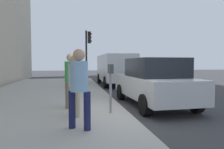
{
  "coord_description": "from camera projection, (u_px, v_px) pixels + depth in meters",
  "views": [
    {
      "loc": [
        -5.99,
        1.57,
        1.58
      ],
      "look_at": [
        0.56,
        0.35,
        1.22
      ],
      "focal_mm": 32.79,
      "sensor_mm": 36.0,
      "label": 1
    }
  ],
  "objects": [
    {
      "name": "parking_meter",
      "position": [
        111.0,
        78.0,
        5.88
      ],
      "size": [
        0.36,
        0.12,
        1.41
      ],
      "color": "gray",
      "rests_on": "sidewalk_slab"
    },
    {
      "name": "sidewalk_slab",
      "position": [
        23.0,
        117.0,
        5.7
      ],
      "size": [
        28.0,
        6.0,
        0.15
      ],
      "primitive_type": "cube",
      "color": "#A8A59E",
      "rests_on": "ground_plane"
    },
    {
      "name": "parked_van_far",
      "position": [
        115.0,
        68.0,
        14.79
      ],
      "size": [
        5.2,
        2.12,
        2.18
      ],
      "color": "silver",
      "rests_on": "ground_plane"
    },
    {
      "name": "parked_sedan_near",
      "position": [
        153.0,
        82.0,
        7.66
      ],
      "size": [
        4.45,
        2.08,
        1.77
      ],
      "color": "silver",
      "rests_on": "ground_plane"
    },
    {
      "name": "pedestrian_at_meter",
      "position": [
        75.0,
        80.0,
        5.57
      ],
      "size": [
        0.51,
        0.36,
        1.68
      ],
      "rotation": [
        0.0,
        0.0,
        -1.36
      ],
      "color": "tan",
      "rests_on": "sidewalk_slab"
    },
    {
      "name": "ground_plane",
      "position": [
        127.0,
        115.0,
        6.25
      ],
      "size": [
        80.0,
        80.0,
        0.0
      ],
      "primitive_type": "plane",
      "color": "#38383A",
      "rests_on": "ground"
    },
    {
      "name": "parking_officer",
      "position": [
        71.0,
        76.0,
        6.61
      ],
      "size": [
        0.48,
        0.38,
        1.76
      ],
      "rotation": [
        0.0,
        0.0,
        -2.11
      ],
      "color": "#726656",
      "rests_on": "sidewalk_slab"
    },
    {
      "name": "pedestrian_bystander",
      "position": [
        79.0,
        82.0,
        4.4
      ],
      "size": [
        0.38,
        0.47,
        1.74
      ],
      "rotation": [
        0.0,
        0.0,
        -0.57
      ],
      "color": "#191E4C",
      "rests_on": "sidewalk_slab"
    },
    {
      "name": "traffic_signal",
      "position": [
        88.0,
        48.0,
        13.58
      ],
      "size": [
        0.24,
        0.44,
        3.6
      ],
      "color": "black",
      "rests_on": "sidewalk_slab"
    }
  ]
}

